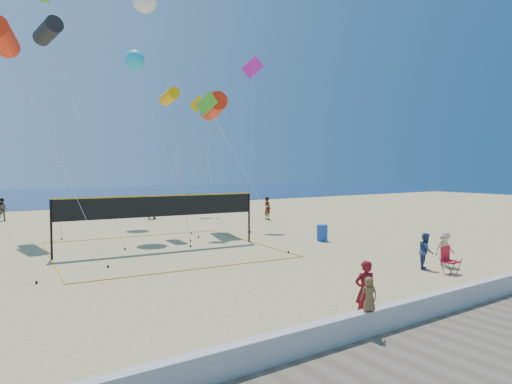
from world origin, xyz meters
TOP-DOWN VIEW (x-y plane):
  - ground at (0.00, 0.00)m, footprint 120.00×120.00m
  - ocean at (0.00, 62.00)m, footprint 140.00×50.00m
  - seawall at (0.00, -3.00)m, footprint 32.00×0.30m
  - boardwalk at (0.00, -5.00)m, footprint 32.00×3.60m
  - woman at (-0.90, -2.27)m, footprint 0.68×0.56m
  - toddler at (-1.65, -3.07)m, footprint 0.48×0.41m
  - bystander_a at (5.81, 0.64)m, footprint 0.89×0.85m
  - bystander_b at (6.88, 0.52)m, footprint 1.04×0.79m
  - far_person_1 at (3.52, 23.82)m, footprint 1.73×0.71m
  - far_person_2 at (10.86, 18.40)m, footprint 0.45×0.66m
  - far_person_3 at (-6.35, 28.81)m, footprint 1.00×0.88m
  - far_person_4 at (8.65, 27.68)m, footprint 0.69×1.11m
  - camp_chair at (5.87, -0.30)m, footprint 0.58×0.70m
  - trash_barrel at (7.21, 8.18)m, footprint 0.75×0.75m
  - volleyball_net at (-1.21, 10.60)m, footprint 10.85×10.71m
  - kite_0 at (-7.40, 14.90)m, footprint 3.82×8.41m
  - kite_1 at (-4.64, 18.91)m, footprint 2.70×8.66m
  - kite_2 at (1.69, 16.01)m, footprint 1.84×6.52m
  - kite_4 at (3.43, 13.93)m, footprint 1.58×8.28m
  - kite_5 at (7.95, 16.16)m, footprint 3.23×3.63m
  - kite_6 at (1.02, 18.22)m, footprint 1.95×7.21m
  - kite_7 at (1.95, 22.82)m, footprint 1.46×8.97m
  - kite_9 at (8.64, 25.64)m, footprint 1.76×5.45m
  - kite_10 at (4.82, 16.12)m, footprint 3.77×4.68m

SIDE VIEW (x-z plane):
  - ground at x=0.00m, z-range 0.00..0.00m
  - ocean at x=0.00m, z-range 0.00..0.03m
  - boardwalk at x=0.00m, z-range 0.00..0.03m
  - seawall at x=0.00m, z-range 0.00..0.60m
  - trash_barrel at x=7.21m, z-range 0.00..0.89m
  - camp_chair at x=5.87m, z-range 0.01..1.16m
  - bystander_b at x=6.88m, z-range 0.00..1.43m
  - bystander_a at x=5.81m, z-range 0.00..1.44m
  - woman at x=-0.90m, z-range 0.00..1.60m
  - far_person_4 at x=8.65m, z-range 0.00..1.66m
  - far_person_3 at x=-6.35m, z-range 0.00..1.73m
  - far_person_2 at x=10.86m, z-range 0.00..1.75m
  - far_person_1 at x=3.52m, z-range 0.00..1.81m
  - toddler at x=-1.65m, z-range 0.60..1.43m
  - volleyball_net at x=-1.21m, z-range 0.52..3.21m
  - kite_4 at x=3.43m, z-range 3.07..11.79m
  - kite_10 at x=4.82m, z-range 3.62..12.49m
  - kite_2 at x=1.69m, z-range 3.95..12.85m
  - kite_9 at x=8.64m, z-range 3.77..14.17m
  - kite_0 at x=-7.40m, z-range 4.77..15.80m
  - kite_5 at x=7.95m, z-range 4.44..16.30m
  - kite_7 at x=1.95m, z-range 5.63..18.34m
  - kite_1 at x=-4.64m, z-range 5.67..18.36m
  - kite_6 at x=1.02m, z-range 6.96..22.49m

